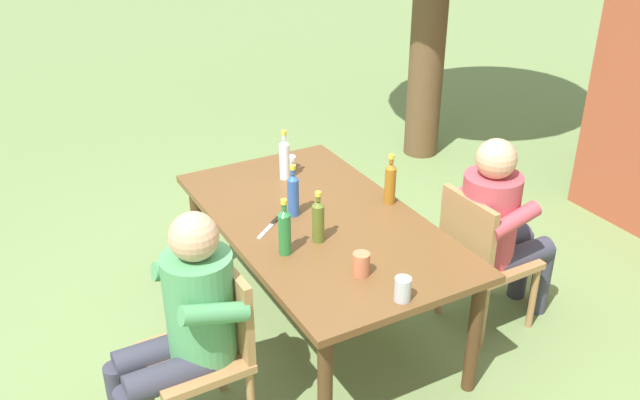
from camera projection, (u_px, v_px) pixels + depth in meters
The scene contains 15 objects.
ground_plane at pixel (320, 326), 4.16m from camera, with size 24.00×24.00×0.00m, color #6B844C.
dining_table at pixel (320, 231), 3.86m from camera, with size 1.83×1.02×0.73m.
chair_near_right at pixel (210, 342), 3.27m from camera, with size 0.45×0.45×0.87m.
chair_far_right at pixel (480, 254), 3.96m from camera, with size 0.45×0.45×0.87m.
person_in_white_shirt at pixel (185, 320), 3.14m from camera, with size 0.47×0.61×1.18m.
person_in_plaid_shirt at pixel (499, 223), 3.93m from camera, with size 0.47×0.61×1.18m.
bottle_green at pixel (285, 231), 3.45m from camera, with size 0.06×0.06×0.30m.
bottle_amber at pixel (390, 182), 3.94m from camera, with size 0.06×0.06×0.30m.
bottle_blue at pixel (293, 194), 3.81m from camera, with size 0.06×0.06×0.30m.
bottle_clear at pixel (285, 158), 4.22m from camera, with size 0.06×0.06×0.31m.
bottle_olive at pixel (318, 220), 3.57m from camera, with size 0.06×0.06×0.28m.
cup_steel at pixel (403, 289), 3.14m from camera, with size 0.08×0.08×0.12m, color #B2B7BC.
cup_terracotta at pixel (361, 264), 3.32m from camera, with size 0.08×0.08×0.12m, color #BC6B47.
cup_white at pixel (291, 162), 4.39m from camera, with size 0.07×0.07×0.08m, color white.
table_knife at pixel (270, 226), 3.75m from camera, with size 0.17×0.20×0.01m.
Camera 1 is at (2.93, -1.61, 2.59)m, focal length 39.28 mm.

